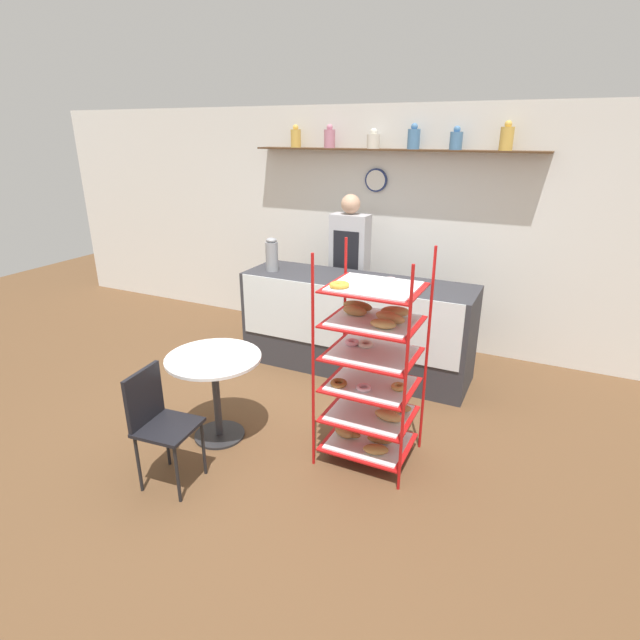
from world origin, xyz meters
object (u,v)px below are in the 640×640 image
(cafe_chair, at_px, (157,416))
(donut_tray_counter, at_px, (401,283))
(person_worker, at_px, (349,266))
(cafe_table, at_px, (215,377))
(coffee_carafe, at_px, (272,255))
(pastry_rack, at_px, (371,369))

(cafe_chair, bearing_deg, donut_tray_counter, -29.65)
(person_worker, distance_m, cafe_table, 2.30)
(person_worker, distance_m, coffee_carafe, 0.93)
(cafe_chair, bearing_deg, cafe_table, -7.61)
(person_worker, relative_size, coffee_carafe, 4.96)
(person_worker, distance_m, donut_tray_counter, 0.97)
(coffee_carafe, bearing_deg, pastry_rack, -38.74)
(pastry_rack, height_order, cafe_table, pastry_rack)
(person_worker, height_order, donut_tray_counter, person_worker)
(cafe_table, bearing_deg, coffee_carafe, 103.96)
(cafe_table, xyz_separation_m, coffee_carafe, (-0.40, 1.60, 0.62))
(person_worker, bearing_deg, cafe_table, -95.90)
(pastry_rack, relative_size, cafe_chair, 1.90)
(cafe_chair, bearing_deg, person_worker, -10.58)
(cafe_chair, bearing_deg, coffee_carafe, 3.98)
(cafe_table, distance_m, coffee_carafe, 1.76)
(pastry_rack, bearing_deg, cafe_chair, -143.38)
(cafe_table, height_order, coffee_carafe, coffee_carafe)
(coffee_carafe, bearing_deg, cafe_chair, -80.51)
(pastry_rack, relative_size, donut_tray_counter, 3.28)
(coffee_carafe, xyz_separation_m, donut_tray_counter, (1.41, 0.08, -0.16))
(pastry_rack, xyz_separation_m, cafe_table, (-1.23, -0.29, -0.20))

